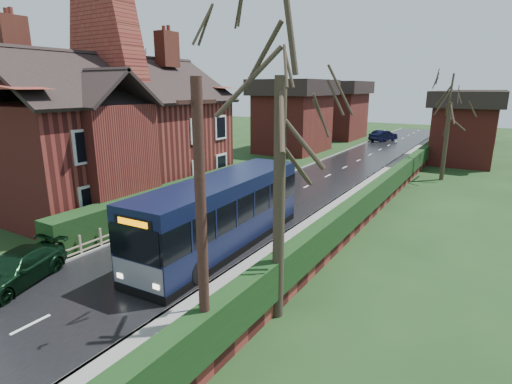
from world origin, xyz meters
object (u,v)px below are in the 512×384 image
Objects in this scene: car_green at (16,269)px; bus_stop_sign at (203,256)px; car_silver at (227,199)px; bus at (222,214)px; brick_house at (113,129)px; telegraph_pole at (202,239)px.

car_green is 7.30m from bus_stop_sign.
car_green is (-1.40, -11.03, -0.12)m from car_silver.
car_silver is 1.43× the size of bus_stop_sign.
bus is at bearing 38.12° from car_green.
car_silver is (7.23, 1.48, -3.67)m from brick_house.
car_green is (-4.29, -6.56, -0.95)m from bus.
brick_house reaches higher than telegraph_pole.
car_silver is at bearing 140.73° from telegraph_pole.
brick_house is 15.01m from bus_stop_sign.
car_silver is at bearing 120.64° from bus.
brick_house is 3.55× the size of car_silver.
brick_house is at bearing -164.67° from car_silver.
bus is 3.56× the size of bus_stop_sign.
car_silver is 0.58× the size of telegraph_pole.
car_silver is (-2.89, 4.47, -0.83)m from bus.
car_silver is at bearing 11.57° from brick_house.
bus is at bearing -16.44° from brick_house.
telegraph_pole is at bearing -53.27° from car_silver.
telegraph_pole is (7.30, -11.26, 2.86)m from car_silver.
telegraph_pole is (14.53, -9.78, -0.81)m from brick_house.
car_green is 9.20m from telegraph_pole.
telegraph_pole reaches higher than bus.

